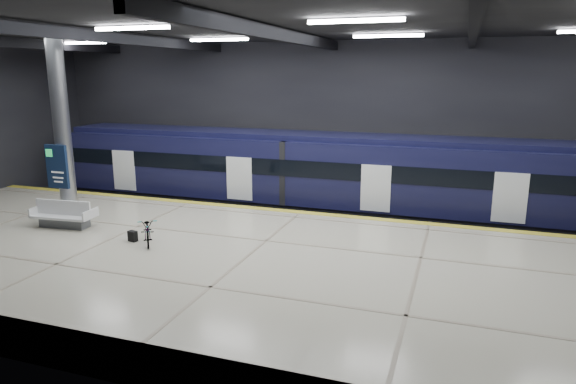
% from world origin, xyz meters
% --- Properties ---
extents(ground, '(30.00, 30.00, 0.00)m').
position_xyz_m(ground, '(0.00, 0.00, 0.00)').
color(ground, black).
rests_on(ground, ground).
extents(room_shell, '(30.10, 16.10, 8.05)m').
position_xyz_m(room_shell, '(-0.00, 0.00, 5.72)').
color(room_shell, black).
rests_on(room_shell, ground).
extents(platform, '(30.00, 11.00, 1.10)m').
position_xyz_m(platform, '(0.00, -2.50, 0.55)').
color(platform, beige).
rests_on(platform, ground).
extents(safety_strip, '(30.00, 0.40, 0.01)m').
position_xyz_m(safety_strip, '(0.00, 2.75, 1.11)').
color(safety_strip, gold).
rests_on(safety_strip, platform).
extents(rails, '(30.00, 1.52, 0.16)m').
position_xyz_m(rails, '(0.00, 5.50, 0.08)').
color(rails, gray).
rests_on(rails, ground).
extents(train, '(29.40, 2.84, 3.79)m').
position_xyz_m(train, '(1.55, 5.50, 2.06)').
color(train, black).
rests_on(train, ground).
extents(bench, '(2.32, 1.13, 0.99)m').
position_xyz_m(bench, '(-7.45, -1.92, 1.45)').
color(bench, '#595B60').
rests_on(bench, platform).
extents(bicycle, '(1.45, 1.72, 0.89)m').
position_xyz_m(bicycle, '(-3.55, -2.49, 1.54)').
color(bicycle, '#99999E').
rests_on(bicycle, platform).
extents(pannier_bag, '(0.33, 0.24, 0.35)m').
position_xyz_m(pannier_bag, '(-4.15, -2.49, 1.28)').
color(pannier_bag, black).
rests_on(pannier_bag, platform).
extents(info_column, '(0.90, 0.78, 6.90)m').
position_xyz_m(info_column, '(-8.00, -1.03, 4.46)').
color(info_column, '#9EA0A5').
rests_on(info_column, platform).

